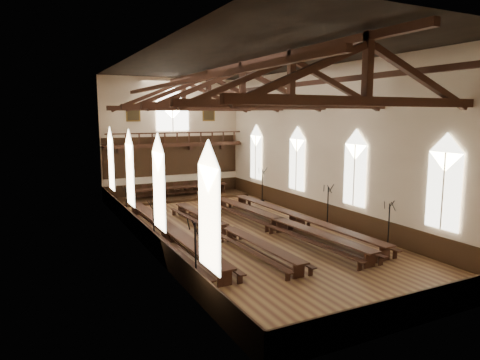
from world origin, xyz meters
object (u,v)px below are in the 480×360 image
object	(u,v)px
high_table	(179,188)
refectory_row_a	(169,231)
dais	(180,197)
candelabrum_right_far	(262,191)
candelabrum_right_mid	(328,212)
refectory_row_c	(278,222)
candelabrum_left_near	(196,267)
refectory_row_d	(297,218)
candelabrum_left_mid	(154,232)
candelabrum_right_near	(388,233)
refectory_row_b	(226,229)
candelabrum_left_far	(127,209)

from	to	relation	value
high_table	refectory_row_a	bearing A→B (deg)	-111.65
dais	high_table	xyz separation A→B (m)	(0.00, 0.00, 0.78)
candelabrum_right_far	candelabrum_right_mid	bearing A→B (deg)	-90.00
refectory_row_c	candelabrum_left_near	bearing A→B (deg)	-142.54
refectory_row_c	refectory_row_d	distance (m)	1.60
candelabrum_right_far	refectory_row_c	bearing A→B (deg)	-113.80
high_table	candelabrum_left_near	world-z (taller)	candelabrum_left_near
dais	candelabrum_left_mid	size ratio (longest dim) A/B	4.48
dais	candelabrum_right_near	world-z (taller)	candelabrum_right_near
refectory_row_a	refectory_row_b	distance (m)	3.19
refectory_row_a	candelabrum_left_mid	size ratio (longest dim) A/B	5.88
refectory_row_c	candelabrum_right_mid	xyz separation A→B (m)	(3.68, -0.01, 0.19)
candelabrum_right_mid	refectory_row_a	bearing A→B (deg)	174.19
candelabrum_left_mid	candelabrum_left_far	distance (m)	6.70
refectory_row_b	candelabrum_right_near	xyz separation A→B (m)	(7.07, -5.18, 0.21)
candelabrum_left_far	refectory_row_b	bearing A→B (deg)	-60.20
dais	high_table	bearing A→B (deg)	88.43
refectory_row_c	candelabrum_left_mid	xyz separation A→B (m)	(-7.42, 0.42, 0.18)
high_table	candelabrum_left_mid	distance (m)	13.22
refectory_row_b	refectory_row_d	bearing A→B (deg)	2.84
dais	candelabrum_left_near	distance (m)	18.96
refectory_row_d	high_table	world-z (taller)	high_table
refectory_row_a	candelabrum_left_near	bearing A→B (deg)	-98.32
dais	candelabrum_left_near	xyz separation A→B (m)	(-5.51, -18.12, 0.77)
refectory_row_b	dais	world-z (taller)	refectory_row_b
dais	refectory_row_a	bearing A→B (deg)	-111.65
candelabrum_right_far	refectory_row_b	bearing A→B (deg)	-130.57
candelabrum_left_near	dais	bearing A→B (deg)	73.08
refectory_row_a	candelabrum_right_far	size ratio (longest dim) A/B	5.44
high_table	candelabrum_right_far	distance (m)	6.93
refectory_row_c	refectory_row_d	bearing A→B (deg)	11.68
refectory_row_b	candelabrum_left_far	xyz separation A→B (m)	(-4.03, 7.04, 0.16)
refectory_row_d	refectory_row_b	bearing A→B (deg)	-177.16
refectory_row_c	high_table	xyz separation A→B (m)	(-1.91, 12.43, 0.29)
refectory_row_c	candelabrum_left_far	size ratio (longest dim) A/B	6.61
refectory_row_d	candelabrum_left_mid	world-z (taller)	candelabrum_left_mid
refectory_row_a	candelabrum_right_near	bearing A→B (deg)	-31.18
refectory_row_c	high_table	size ratio (longest dim) A/B	1.76
refectory_row_a	high_table	distance (m)	12.28
dais	candelabrum_left_mid	world-z (taller)	candelabrum_left_mid
refectory_row_d	candelabrum_right_near	world-z (taller)	candelabrum_right_near
refectory_row_b	refectory_row_d	xyz separation A→B (m)	(4.96, 0.25, 0.05)
candelabrum_left_mid	candelabrum_right_mid	xyz separation A→B (m)	(11.10, -0.43, 0.01)
dais	candelabrum_right_mid	world-z (taller)	candelabrum_right_mid
refectory_row_b	candelabrum_left_near	distance (m)	7.05
refectory_row_b	candelabrum_right_mid	xyz separation A→B (m)	(7.07, -0.09, 0.25)
refectory_row_c	candelabrum_left_near	world-z (taller)	candelabrum_left_near
candelabrum_left_mid	candelabrum_right_mid	distance (m)	11.11
refectory_row_b	high_table	xyz separation A→B (m)	(1.48, 12.35, 0.35)
dais	candelabrum_right_near	bearing A→B (deg)	-72.33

